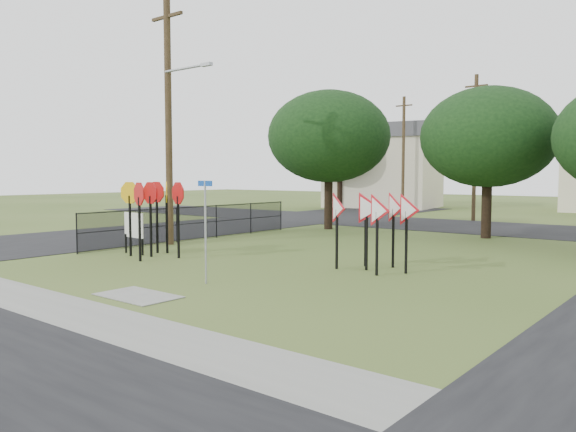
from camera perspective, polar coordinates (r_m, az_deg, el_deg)
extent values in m
plane|color=#3E5620|center=(15.31, -7.67, -6.59)|extent=(140.00, 140.00, 0.00)
cube|color=gray|center=(12.86, -21.59, -8.87)|extent=(30.00, 1.60, 0.02)
cube|color=#3E5620|center=(12.34, -26.51, -9.58)|extent=(30.00, 0.80, 0.02)
cube|color=black|center=(30.78, -9.44, -1.18)|extent=(8.00, 50.00, 0.02)
cube|color=black|center=(32.34, 19.09, -1.09)|extent=(60.00, 8.00, 0.02)
cube|color=gray|center=(13.81, -15.01, -7.84)|extent=(2.00, 1.20, 0.02)
cylinder|color=#9FA3A8|center=(14.80, -8.38, -1.67)|extent=(0.05, 0.05, 2.71)
cube|color=#0E3F9E|center=(14.73, -8.43, 3.30)|extent=(0.56, 0.05, 0.14)
cube|color=black|center=(20.07, -13.77, -1.05)|extent=(0.06, 0.06, 2.13)
cube|color=black|center=(19.59, -11.08, -1.13)|extent=(0.06, 0.06, 2.13)
cube|color=black|center=(19.14, -14.83, -1.31)|extent=(0.06, 0.06, 2.13)
cube|color=black|center=(20.49, -15.74, -0.98)|extent=(0.06, 0.06, 2.13)
cube|color=black|center=(20.91, -12.20, -0.82)|extent=(0.06, 0.06, 2.13)
cube|color=black|center=(21.04, -13.16, -0.80)|extent=(0.06, 0.06, 2.13)
cube|color=black|center=(17.07, 4.98, -2.39)|extent=(0.06, 0.06, 1.81)
cube|color=black|center=(16.98, 7.99, -2.45)|extent=(0.06, 0.06, 1.81)
cube|color=black|center=(16.11, 9.02, -2.82)|extent=(0.06, 0.06, 1.81)
cube|color=black|center=(17.70, 7.88, -2.18)|extent=(0.06, 0.06, 1.81)
cube|color=black|center=(17.56, 10.64, -2.26)|extent=(0.06, 0.06, 1.81)
cube|color=black|center=(16.57, 11.92, -2.66)|extent=(0.06, 0.06, 1.81)
cube|color=black|center=(21.44, -16.15, -2.69)|extent=(0.05, 0.05, 0.70)
cube|color=black|center=(20.63, -14.56, -2.92)|extent=(0.05, 0.05, 0.70)
cube|color=white|center=(20.96, -15.40, -0.90)|extent=(1.20, 0.13, 0.90)
cylinder|color=#4B3922|center=(23.60, -12.05, 9.31)|extent=(0.28, 0.28, 10.00)
cube|color=#4B3922|center=(24.35, -12.21, 19.20)|extent=(1.80, 0.12, 0.12)
cylinder|color=#9FA3A8|center=(22.90, -10.38, 14.55)|extent=(2.40, 0.10, 0.10)
cube|color=#9FA3A8|center=(22.02, -8.27, 15.00)|extent=(0.50, 0.18, 0.12)
cylinder|color=#4B3922|center=(36.70, 18.46, 6.54)|extent=(0.24, 0.24, 9.00)
cube|color=#4B3922|center=(37.07, 18.59, 12.42)|extent=(1.40, 0.10, 0.10)
cylinder|color=#4B3922|center=(45.45, 11.63, 6.17)|extent=(0.24, 0.24, 9.00)
cube|color=#4B3922|center=(45.75, 11.70, 10.93)|extent=(1.40, 0.10, 0.10)
cylinder|color=black|center=(21.58, -20.67, -1.68)|extent=(0.05, 0.05, 1.50)
cylinder|color=black|center=(22.82, -15.68, -1.26)|extent=(0.05, 0.05, 1.50)
cylinder|color=black|center=(24.21, -11.24, -0.88)|extent=(0.05, 0.05, 1.50)
cylinder|color=black|center=(25.73, -7.29, -0.54)|extent=(0.05, 0.05, 1.50)
cylinder|color=black|center=(27.37, -3.81, -0.23)|extent=(0.05, 0.05, 1.50)
cylinder|color=black|center=(29.09, -0.73, 0.04)|extent=(0.05, 0.05, 1.50)
cube|color=black|center=(24.91, -9.22, 0.92)|extent=(0.03, 11.50, 0.03)
cube|color=black|center=(24.96, -9.20, -0.70)|extent=(0.03, 11.50, 0.03)
cube|color=black|center=(24.96, -9.20, -0.70)|extent=(0.01, 11.50, 1.50)
cube|color=beige|center=(50.85, 9.68, 4.29)|extent=(10.08, 8.46, 6.00)
cube|color=#4E4E53|center=(50.98, 9.73, 8.33)|extent=(10.58, 8.88, 1.20)
cylinder|color=black|center=(29.67, 4.13, 1.19)|extent=(0.44, 0.44, 2.62)
ellipsoid|color=black|center=(29.70, 4.16, 8.05)|extent=(6.40, 6.40, 4.80)
cylinder|color=black|center=(26.89, 19.50, 0.47)|extent=(0.44, 0.44, 2.45)
ellipsoid|color=black|center=(26.89, 19.68, 7.56)|extent=(6.00, 6.00, 4.50)
cylinder|color=black|center=(48.51, 5.27, 2.44)|extent=(0.44, 0.44, 2.80)
ellipsoid|color=black|center=(48.54, 5.30, 6.91)|extent=(6.80, 6.80, 5.10)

